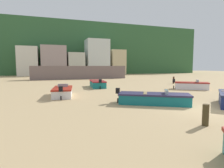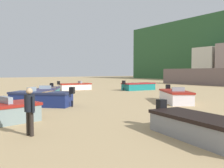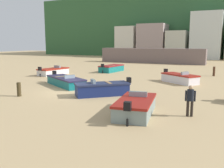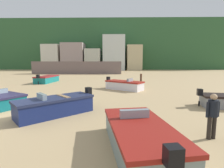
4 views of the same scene
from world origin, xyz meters
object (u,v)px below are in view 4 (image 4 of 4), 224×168
object	(u,v)px
boat_teal_0	(47,79)
mooring_post_near_water	(141,78)
boat_grey_2	(140,137)
beach_walker_distant	(213,113)
boat_navy_7	(55,106)
boat_white_1	(124,85)

from	to	relation	value
boat_teal_0	mooring_post_near_water	world-z (taller)	boat_teal_0
boat_grey_2	beach_walker_distant	xyz separation A→B (m)	(2.63, 0.83, 0.53)
boat_teal_0	boat_navy_7	distance (m)	14.97
boat_teal_0	boat_navy_7	world-z (taller)	boat_navy_7
boat_teal_0	boat_grey_2	size ratio (longest dim) A/B	1.03
boat_white_1	beach_walker_distant	xyz separation A→B (m)	(2.54, -10.80, 0.52)
boat_teal_0	boat_navy_7	xyz separation A→B (m)	(5.92, -13.75, 0.03)
boat_white_1	boat_navy_7	size ratio (longest dim) A/B	1.02
boat_white_1	boat_grey_2	xyz separation A→B (m)	(-0.09, -11.63, -0.02)
mooring_post_near_water	beach_walker_distant	distance (m)	17.44
boat_white_1	boat_navy_7	world-z (taller)	boat_navy_7
boat_white_1	beach_walker_distant	distance (m)	11.11
boat_grey_2	boat_white_1	bearing A→B (deg)	79.81
boat_navy_7	beach_walker_distant	distance (m)	7.00
boat_white_1	boat_grey_2	distance (m)	11.63
boat_teal_0	boat_navy_7	size ratio (longest dim) A/B	1.13
boat_grey_2	boat_navy_7	size ratio (longest dim) A/B	1.10
mooring_post_near_water	beach_walker_distant	xyz separation A→B (m)	(-0.05, -17.43, 0.41)
beach_walker_distant	boat_grey_2	bearing A→B (deg)	-176.35
mooring_post_near_water	boat_grey_2	bearing A→B (deg)	-98.34
boat_teal_0	boat_grey_2	bearing A→B (deg)	-54.42
boat_grey_2	boat_teal_0	bearing A→B (deg)	109.76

